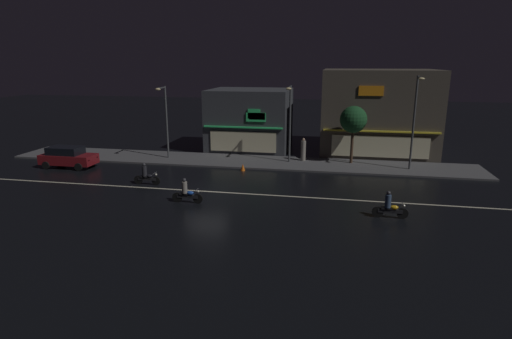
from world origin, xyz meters
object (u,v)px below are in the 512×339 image
Objects in this scene: streetlamp_mid at (290,117)px; parked_car_near_kerb at (68,157)px; pedestrian_on_sidewalk at (303,150)px; traffic_cone at (243,167)px; motorcycle_following at (186,193)px; motorcycle_lead at (146,176)px; streetlamp_west at (165,116)px; motorcycle_opposite_lane at (389,207)px; streetlamp_east at (415,115)px.

streetlamp_mid reaches higher than parked_car_near_kerb.
pedestrian_on_sidewalk is 19.06m from parked_car_near_kerb.
traffic_cone is at bearing 6.55° from parked_car_near_kerb.
motorcycle_lead is at bearing -35.64° from motorcycle_following.
motorcycle_opposite_lane is (17.19, -10.72, -3.17)m from streetlamp_west.
parked_car_near_kerb is (-17.19, -4.50, -3.01)m from streetlamp_mid.
streetlamp_mid is 9.47m from streetlamp_east.
motorcycle_following is (12.29, -6.41, -0.24)m from parked_car_near_kerb.
motorcycle_following is at bearing -45.47° from motorcycle_lead.
parked_car_near_kerb is at bearing -173.45° from traffic_cone.
streetlamp_east is at bearing 13.14° from motorcycle_lead.
streetlamp_west reaches higher than motorcycle_following.
motorcycle_lead is (8.25, -3.32, -0.24)m from parked_car_near_kerb.
motorcycle_lead and motorcycle_opposite_lane have the same top height.
streetlamp_west is at bearing -37.21° from motorcycle_opposite_lane.
streetlamp_mid is at bearing 175.78° from streetlamp_east.
parked_car_near_kerb is 2.26× the size of motorcycle_opposite_lane.
motorcycle_lead is 1.00× the size of motorcycle_opposite_lane.
pedestrian_on_sidewalk is (1.10, 0.86, -2.86)m from streetlamp_mid.
streetlamp_east is 9.10m from pedestrian_on_sidewalk.
pedestrian_on_sidewalk is at bearing 16.34° from parked_car_near_kerb.
streetlamp_east is 17.98m from motorcycle_following.
streetlamp_east reaches higher than traffic_cone.
motorcycle_lead and motorcycle_following have the same top height.
motorcycle_opposite_lane is 3.45× the size of traffic_cone.
streetlamp_east is at bearing 100.47° from pedestrian_on_sidewalk.
motorcycle_following is (-14.33, -10.22, -3.69)m from streetlamp_east.
motorcycle_lead is 7.53m from traffic_cone.
motorcycle_lead is 5.10m from motorcycle_following.
pedestrian_on_sidewalk is at bearing 32.78° from motorcycle_lead.
traffic_cone is at bearing -99.85° from motorcycle_following.
streetlamp_east is at bearing -0.55° from streetlamp_west.
streetlamp_west is 3.21× the size of motorcycle_lead.
motorcycle_lead is at bearing -28.12° from pedestrian_on_sidewalk.
streetlamp_west is 10.47m from streetlamp_mid.
parked_car_near_kerb is 13.87m from motorcycle_following.
streetlamp_mid is 1.45× the size of parked_car_near_kerb.
parked_car_near_kerb is (-18.29, -5.36, -0.15)m from pedestrian_on_sidewalk.
motorcycle_opposite_lane is 13.00m from traffic_cone.
motorcycle_lead is (-8.94, -7.82, -3.24)m from streetlamp_mid.
parked_car_near_kerb is at bearing -52.61° from pedestrian_on_sidewalk.
motorcycle_lead is at bearing -139.18° from traffic_cone.
motorcycle_lead is at bearing -158.81° from streetlamp_east.
streetlamp_west reaches higher than motorcycle_lead.
streetlamp_mid is at bearing 2.77° from streetlamp_west.
motorcycle_following is at bearing -5.94° from pedestrian_on_sidewalk.
motorcycle_opposite_lane is (15.67, -3.41, 0.00)m from motorcycle_lead.
streetlamp_west is 1.42× the size of parked_car_near_kerb.
pedestrian_on_sidewalk is at bearing -115.22° from motorcycle_following.
motorcycle_following is at bearing -61.88° from streetlamp_west.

